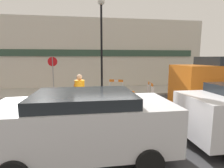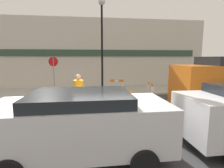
% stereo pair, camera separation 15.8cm
% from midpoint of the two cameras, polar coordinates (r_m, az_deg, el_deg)
% --- Properties ---
extents(ground_plane, '(60.00, 60.00, 0.00)m').
position_cam_midpoint_polar(ground_plane, '(6.75, -1.22, -12.54)').
color(ground_plane, '#38383A').
extents(sidewalk_slab, '(18.00, 3.23, 0.11)m').
position_cam_midpoint_polar(sidewalk_slab, '(12.61, -4.29, -2.31)').
color(sidewalk_slab, '#ADA89E').
rests_on(sidewalk_slab, ground_plane).
extents(storefront_facade, '(18.00, 0.22, 5.50)m').
position_cam_midpoint_polar(storefront_facade, '(14.07, -4.81, 9.86)').
color(storefront_facade, beige).
rests_on(storefront_facade, ground_plane).
extents(streetlamp_post, '(0.44, 0.44, 5.94)m').
position_cam_midpoint_polar(streetlamp_post, '(11.36, -2.90, 15.90)').
color(streetlamp_post, black).
rests_on(streetlamp_post, sidewalk_slab).
extents(stop_sign, '(0.60, 0.06, 2.38)m').
position_cam_midpoint_polar(stop_sign, '(11.86, -18.16, 4.62)').
color(stop_sign, gray).
rests_on(stop_sign, sidewalk_slab).
extents(barricade_0, '(0.78, 0.25, 1.05)m').
position_cam_midpoint_polar(barricade_0, '(7.31, 4.78, -6.29)').
color(barricade_0, white).
rests_on(barricade_0, ground_plane).
extents(barricade_1, '(0.22, 0.91, 1.12)m').
position_cam_midpoint_polar(barricade_1, '(9.62, 12.84, -2.58)').
color(barricade_1, white).
rests_on(barricade_1, ground_plane).
extents(barricade_2, '(0.86, 0.44, 1.09)m').
position_cam_midpoint_polar(barricade_2, '(10.91, 1.90, -1.14)').
color(barricade_2, white).
rests_on(barricade_2, ground_plane).
extents(barricade_3, '(0.15, 0.79, 1.12)m').
position_cam_midpoint_polar(barricade_3, '(9.31, -11.52, -2.95)').
color(barricade_3, white).
rests_on(barricade_3, ground_plane).
extents(traffic_cone_0, '(0.30, 0.30, 0.65)m').
position_cam_midpoint_polar(traffic_cone_0, '(8.35, -13.39, -6.34)').
color(traffic_cone_0, black).
rests_on(traffic_cone_0, ground_plane).
extents(traffic_cone_1, '(0.30, 0.30, 0.62)m').
position_cam_midpoint_polar(traffic_cone_1, '(8.22, 12.82, -6.66)').
color(traffic_cone_1, black).
rests_on(traffic_cone_1, ground_plane).
extents(traffic_cone_2, '(0.30, 0.30, 0.57)m').
position_cam_midpoint_polar(traffic_cone_2, '(10.87, -7.30, -2.93)').
color(traffic_cone_2, black).
rests_on(traffic_cone_2, ground_plane).
extents(traffic_cone_3, '(0.30, 0.30, 0.59)m').
position_cam_midpoint_polar(traffic_cone_3, '(10.49, -4.30, -3.25)').
color(traffic_cone_3, black).
rests_on(traffic_cone_3, ground_plane).
extents(person_worker, '(0.53, 0.53, 1.81)m').
position_cam_midpoint_polar(person_worker, '(6.83, -10.16, -3.90)').
color(person_worker, '#33333D').
rests_on(person_worker, ground_plane).
extents(parked_car_1, '(4.20, 2.02, 1.62)m').
position_cam_midpoint_polar(parked_car_1, '(4.34, -9.06, -11.86)').
color(parked_car_1, silver).
rests_on(parked_car_1, ground_plane).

